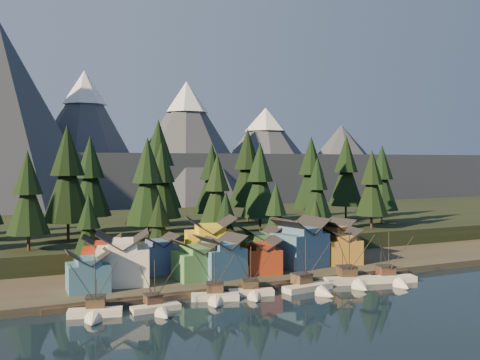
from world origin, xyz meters
name	(u,v)px	position (x,y,z in m)	size (l,w,h in m)	color
ground	(289,310)	(0.00, 0.00, 0.00)	(500.00, 500.00, 0.00)	black
shore_strip	(207,265)	(0.00, 40.00, 0.75)	(400.00, 50.00, 1.50)	#353127
hillside	(152,232)	(0.00, 90.00, 3.00)	(420.00, 100.00, 6.00)	black
dock	(249,287)	(0.00, 16.50, 0.50)	(80.00, 4.00, 1.00)	#443930
mountain_ridge	(82,161)	(-4.20, 213.59, 26.06)	(560.00, 190.00, 90.00)	#414854
boat_0	(94,305)	(-31.88, 9.69, 2.17)	(9.66, 10.17, 11.17)	white
boat_1	(157,302)	(-21.45, 8.34, 1.85)	(8.89, 9.63, 9.92)	beige
boat_2	(215,290)	(-9.61, 10.96, 2.14)	(9.66, 10.16, 11.06)	silver
boat_3	(252,286)	(-1.76, 11.36, 2.02)	(9.40, 9.86, 10.58)	beige
boat_4	(312,281)	(10.65, 9.60, 2.16)	(11.30, 12.08, 11.83)	beige
boat_5	(353,274)	(21.78, 11.03, 2.39)	(11.86, 12.48, 12.79)	silver
boat_6	(393,273)	(30.55, 8.77, 2.13)	(11.96, 12.58, 11.93)	white
house_front_0	(88,270)	(-30.91, 22.68, 5.51)	(7.80, 7.38, 7.64)	#3A6B8A
house_front_1	(123,256)	(-23.54, 26.00, 7.03)	(12.13, 11.82, 10.53)	white
house_front_2	(196,258)	(-8.64, 24.04, 5.84)	(8.81, 8.87, 8.26)	#4B884A
house_front_3	(220,255)	(-3.50, 23.25, 6.23)	(10.01, 9.66, 9.00)	teal
house_front_4	(262,254)	(6.89, 24.04, 5.56)	(9.30, 9.74, 7.73)	maroon
house_front_5	(300,242)	(17.75, 25.96, 7.41)	(12.55, 11.81, 11.24)	#396088
house_front_6	(341,245)	(29.04, 25.65, 5.90)	(9.67, 9.30, 8.38)	#BB8830
house_back_0	(102,255)	(-26.23, 33.88, 6.14)	(9.58, 9.33, 8.84)	#9B2D18
house_back_1	(159,253)	(-14.01, 33.35, 5.93)	(7.80, 7.89, 8.45)	#3D5891
house_back_2	(210,241)	(-1.69, 33.77, 7.69)	(13.21, 12.54, 11.79)	yellow
house_back_3	(259,245)	(10.40, 32.52, 6.21)	(9.83, 9.00, 8.96)	#4A8447
house_back_4	(298,239)	(20.43, 31.28, 7.20)	(10.54, 10.17, 10.85)	gold
house_back_5	(332,238)	(31.09, 32.23, 6.65)	(10.49, 10.57, 9.80)	#A06A39
tree_hill_2	(28,196)	(-40.00, 48.00, 18.38)	(9.72, 9.72, 22.65)	#332319
tree_hill_3	(68,177)	(-30.00, 60.00, 22.11)	(12.65, 12.65, 29.47)	#332319
tree_hill_4	(90,179)	(-22.00, 75.00, 20.99)	(11.77, 11.77, 27.42)	#332319
tree_hill_5	(148,184)	(-12.00, 50.00, 20.33)	(11.25, 11.25, 26.21)	#332319
tree_hill_6	(162,183)	(-4.00, 65.00, 19.89)	(10.91, 10.91, 25.42)	#332319
tree_hill_7	(217,192)	(6.00, 48.00, 18.08)	(9.49, 9.49, 22.11)	#332319
tree_hill_8	(212,181)	(14.00, 72.00, 20.05)	(11.04, 11.04, 25.71)	#332319
tree_hill_9	(260,183)	(22.00, 55.00, 19.99)	(10.98, 10.98, 25.59)	#332319
tree_hill_10	(248,171)	(30.00, 80.00, 23.00)	(13.34, 13.34, 31.09)	#332319
tree_hill_11	(317,191)	(38.00, 50.00, 17.64)	(9.14, 9.14, 21.29)	#332319
tree_hill_12	(311,176)	(46.00, 66.00, 21.43)	(12.12, 12.12, 28.22)	#332319
tree_hill_13	(372,185)	(56.00, 48.00, 18.88)	(10.12, 10.12, 23.57)	#332319
tree_hill_14	(346,173)	(64.00, 72.00, 21.95)	(12.52, 12.52, 29.17)	#332319
tree_hill_15	(159,167)	(0.00, 82.00, 24.22)	(14.30, 14.30, 33.32)	#332319
tree_hill_17	(382,180)	(68.00, 58.00, 19.92)	(10.93, 10.93, 25.46)	#332319
tree_shore_0	(89,229)	(-28.00, 40.00, 11.08)	(7.53, 7.53, 17.55)	#332319
tree_shore_1	(159,227)	(-12.00, 40.00, 10.80)	(7.31, 7.31, 17.02)	#332319
tree_shore_2	(226,223)	(5.00, 40.00, 10.95)	(7.43, 7.43, 17.30)	#332319
tree_shore_3	(276,216)	(19.00, 40.00, 11.97)	(8.22, 8.22, 19.16)	#332319
tree_shore_4	(315,223)	(31.00, 40.00, 9.56)	(6.34, 6.34, 14.77)	#332319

